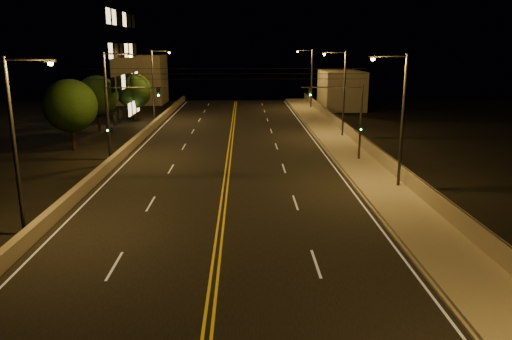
{
  "coord_description": "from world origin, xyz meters",
  "views": [
    {
      "loc": [
        1.26,
        -10.14,
        9.51
      ],
      "look_at": [
        2.0,
        18.0,
        2.5
      ],
      "focal_mm": 35.0,
      "sensor_mm": 36.0,
      "label": 1
    }
  ],
  "objects_px": {
    "streetlight_3": "(310,75)",
    "traffic_signal_right": "(349,114)",
    "streetlight_2": "(342,89)",
    "tree_0": "(70,106)",
    "building_tower": "(14,2)",
    "traffic_signal_left": "(119,115)",
    "streetlight_1": "(399,113)",
    "streetlight_4": "(19,135)",
    "tree_1": "(97,96)",
    "streetlight_5": "(110,98)",
    "streetlight_6": "(155,81)",
    "tree_2": "(134,91)"
  },
  "relations": [
    {
      "from": "traffic_signal_right",
      "to": "traffic_signal_left",
      "type": "relative_size",
      "value": 1.0
    },
    {
      "from": "streetlight_3",
      "to": "tree_0",
      "type": "distance_m",
      "value": 40.36
    },
    {
      "from": "streetlight_1",
      "to": "traffic_signal_right",
      "type": "xyz_separation_m",
      "value": [
        -1.48,
        8.3,
        -1.18
      ]
    },
    {
      "from": "traffic_signal_left",
      "to": "traffic_signal_right",
      "type": "bearing_deg",
      "value": 0.0
    },
    {
      "from": "streetlight_1",
      "to": "tree_0",
      "type": "distance_m",
      "value": 29.68
    },
    {
      "from": "tree_1",
      "to": "streetlight_3",
      "type": "bearing_deg",
      "value": 36.57
    },
    {
      "from": "streetlight_6",
      "to": "building_tower",
      "type": "relative_size",
      "value": 0.3
    },
    {
      "from": "traffic_signal_left",
      "to": "building_tower",
      "type": "bearing_deg",
      "value": 129.56
    },
    {
      "from": "streetlight_1",
      "to": "building_tower",
      "type": "bearing_deg",
      "value": 142.89
    },
    {
      "from": "traffic_signal_right",
      "to": "tree_0",
      "type": "height_order",
      "value": "tree_0"
    },
    {
      "from": "streetlight_5",
      "to": "tree_0",
      "type": "xyz_separation_m",
      "value": [
        -4.73,
        3.98,
        -1.06
      ]
    },
    {
      "from": "building_tower",
      "to": "streetlight_5",
      "type": "bearing_deg",
      "value": -49.81
    },
    {
      "from": "streetlight_4",
      "to": "tree_1",
      "type": "xyz_separation_m",
      "value": [
        -5.33,
        32.48,
        -1.25
      ]
    },
    {
      "from": "streetlight_3",
      "to": "tree_1",
      "type": "relative_size",
      "value": 1.43
    },
    {
      "from": "streetlight_2",
      "to": "building_tower",
      "type": "relative_size",
      "value": 0.3
    },
    {
      "from": "building_tower",
      "to": "streetlight_4",
      "type": "bearing_deg",
      "value": -67.33
    },
    {
      "from": "streetlight_3",
      "to": "traffic_signal_right",
      "type": "xyz_separation_m",
      "value": [
        -1.48,
        -36.39,
        -1.18
      ]
    },
    {
      "from": "tree_1",
      "to": "streetlight_4",
      "type": "bearing_deg",
      "value": -80.69
    },
    {
      "from": "streetlight_2",
      "to": "traffic_signal_right",
      "type": "distance_m",
      "value": 11.41
    },
    {
      "from": "streetlight_5",
      "to": "tree_0",
      "type": "height_order",
      "value": "streetlight_5"
    },
    {
      "from": "traffic_signal_right",
      "to": "streetlight_6",
      "type": "bearing_deg",
      "value": 129.75
    },
    {
      "from": "streetlight_3",
      "to": "streetlight_6",
      "type": "bearing_deg",
      "value": -149.97
    },
    {
      "from": "streetlight_4",
      "to": "traffic_signal_right",
      "type": "height_order",
      "value": "streetlight_4"
    },
    {
      "from": "building_tower",
      "to": "tree_0",
      "type": "height_order",
      "value": "building_tower"
    },
    {
      "from": "tree_0",
      "to": "building_tower",
      "type": "bearing_deg",
      "value": 126.56
    },
    {
      "from": "traffic_signal_left",
      "to": "tree_0",
      "type": "xyz_separation_m",
      "value": [
        -5.81,
        5.68,
        0.12
      ]
    },
    {
      "from": "streetlight_2",
      "to": "tree_2",
      "type": "height_order",
      "value": "streetlight_2"
    },
    {
      "from": "streetlight_5",
      "to": "streetlight_6",
      "type": "distance_m",
      "value": 22.29
    },
    {
      "from": "traffic_signal_right",
      "to": "traffic_signal_left",
      "type": "bearing_deg",
      "value": 180.0
    },
    {
      "from": "streetlight_4",
      "to": "tree_0",
      "type": "distance_m",
      "value": 22.16
    },
    {
      "from": "streetlight_6",
      "to": "traffic_signal_right",
      "type": "bearing_deg",
      "value": -50.25
    },
    {
      "from": "streetlight_3",
      "to": "traffic_signal_right",
      "type": "distance_m",
      "value": 36.44
    },
    {
      "from": "traffic_signal_left",
      "to": "streetlight_4",
      "type": "bearing_deg",
      "value": -93.89
    },
    {
      "from": "streetlight_5",
      "to": "streetlight_6",
      "type": "xyz_separation_m",
      "value": [
        0.0,
        22.29,
        0.0
      ]
    },
    {
      "from": "streetlight_2",
      "to": "tree_0",
      "type": "relative_size",
      "value": 1.37
    },
    {
      "from": "tree_1",
      "to": "streetlight_2",
      "type": "bearing_deg",
      "value": -11.16
    },
    {
      "from": "streetlight_4",
      "to": "building_tower",
      "type": "bearing_deg",
      "value": 112.67
    },
    {
      "from": "streetlight_1",
      "to": "traffic_signal_left",
      "type": "height_order",
      "value": "streetlight_1"
    },
    {
      "from": "traffic_signal_left",
      "to": "streetlight_2",
      "type": "bearing_deg",
      "value": 28.94
    },
    {
      "from": "streetlight_3",
      "to": "tree_1",
      "type": "height_order",
      "value": "streetlight_3"
    },
    {
      "from": "streetlight_2",
      "to": "tree_2",
      "type": "relative_size",
      "value": 1.47
    },
    {
      "from": "building_tower",
      "to": "tree_2",
      "type": "distance_m",
      "value": 16.63
    },
    {
      "from": "streetlight_3",
      "to": "building_tower",
      "type": "relative_size",
      "value": 0.3
    },
    {
      "from": "streetlight_1",
      "to": "streetlight_2",
      "type": "xyz_separation_m",
      "value": [
        0.0,
        19.55,
        0.0
      ]
    },
    {
      "from": "streetlight_5",
      "to": "tree_1",
      "type": "relative_size",
      "value": 1.43
    },
    {
      "from": "traffic_signal_right",
      "to": "tree_1",
      "type": "xyz_separation_m",
      "value": [
        -25.28,
        16.53,
        -0.07
      ]
    },
    {
      "from": "streetlight_1",
      "to": "building_tower",
      "type": "height_order",
      "value": "building_tower"
    },
    {
      "from": "tree_0",
      "to": "streetlight_6",
      "type": "bearing_deg",
      "value": 75.52
    },
    {
      "from": "streetlight_1",
      "to": "streetlight_6",
      "type": "relative_size",
      "value": 1.0
    },
    {
      "from": "streetlight_2",
      "to": "building_tower",
      "type": "xyz_separation_m",
      "value": [
        -36.01,
        7.7,
        9.06
      ]
    }
  ]
}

